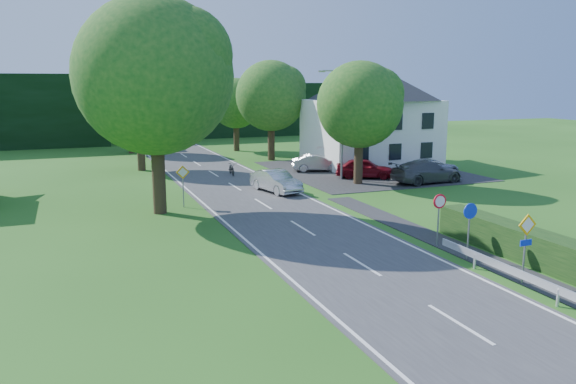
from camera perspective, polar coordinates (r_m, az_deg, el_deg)
name	(u,v)px	position (r m, az deg, el deg)	size (l,w,h in m)	color
road	(288,219)	(29.52, -0.03, -2.79)	(7.00, 80.00, 0.04)	#3A3A3C
parking_pad	(366,171)	(46.14, 7.97, 2.16)	(14.00, 16.00, 0.04)	black
line_edge_left	(228,224)	(28.52, -6.13, -3.30)	(0.12, 80.00, 0.01)	white
line_edge_right	(343,214)	(30.82, 5.61, -2.20)	(0.12, 80.00, 0.01)	white
line_centre	(288,219)	(29.51, -0.03, -2.74)	(0.12, 80.00, 0.01)	white
tree_main	(156,107)	(31.02, -13.30, 8.43)	(9.40, 9.40, 11.64)	#185119
tree_left_far	(139,118)	(47.08, -14.87, 7.31)	(7.00, 7.00, 8.58)	#185119
tree_right_far	(271,111)	(51.78, -1.73, 8.26)	(7.40, 7.40, 9.09)	#185119
tree_left_back	(130,113)	(59.06, -15.77, 7.71)	(6.60, 6.60, 8.07)	#185119
tree_right_back	(236,115)	(59.11, -5.30, 7.83)	(6.20, 6.20, 7.56)	#185119
tree_right_mid	(359,123)	(39.62, 7.26, 6.94)	(7.00, 7.00, 8.58)	#185119
treeline_right	(217,110)	(75.07, -7.27, 8.26)	(30.00, 5.00, 7.00)	black
house_white	(371,114)	(49.27, 8.44, 7.84)	(10.60, 8.40, 8.60)	white
streetlight	(341,119)	(41.18, 5.38, 7.37)	(2.03, 0.18, 8.00)	gray
sign_priority_right	(526,236)	(21.47, 23.05, -4.12)	(0.78, 0.09, 2.59)	gray
sign_roundabout	(470,220)	(23.65, 17.96, -2.73)	(0.64, 0.08, 2.37)	gray
sign_speed_limit	(439,208)	(25.15, 15.12, -1.54)	(0.64, 0.11, 2.37)	gray
sign_priority_left	(183,178)	(32.66, -10.63, 1.41)	(0.78, 0.09, 2.44)	gray
moving_car	(276,181)	(36.65, -1.23, 1.12)	(1.51, 4.34, 1.43)	#B8B9BE
motorcycle	(232,169)	(43.63, -5.74, 2.38)	(0.65, 1.87, 0.98)	black
parked_car_red	(364,168)	(42.47, 7.77, 2.42)	(1.72, 4.27, 1.45)	maroon
parked_car_silver_a	(317,163)	(45.36, 3.00, 2.98)	(1.41, 4.05, 1.34)	#A3A2A6
parked_car_grey	(427,172)	(41.24, 13.90, 2.01)	(2.20, 5.40, 1.57)	#4B4C50
parked_car_silver_b	(430,168)	(44.10, 14.22, 2.43)	(2.24, 4.85, 1.35)	#A9A9B0
parasol	(329,156)	(46.63, 4.18, 3.63)	(2.23, 2.28, 2.05)	#A90D10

